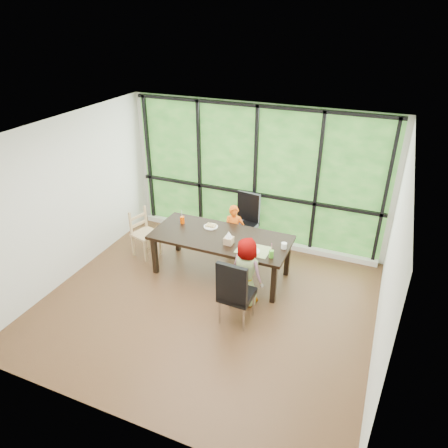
# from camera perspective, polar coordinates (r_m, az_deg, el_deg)

# --- Properties ---
(ground) EXTENTS (5.00, 5.00, 0.00)m
(ground) POSITION_cam_1_polar(r_m,az_deg,el_deg) (6.63, -2.33, -10.91)
(ground) COLOR black
(ground) RESTS_ON ground
(back_wall) EXTENTS (5.00, 0.00, 5.00)m
(back_wall) POSITION_cam_1_polar(r_m,az_deg,el_deg) (7.79, 4.47, 6.70)
(back_wall) COLOR silver
(back_wall) RESTS_ON ground
(foliage_backdrop) EXTENTS (4.80, 0.02, 2.65)m
(foliage_backdrop) POSITION_cam_1_polar(r_m,az_deg,el_deg) (7.77, 4.42, 6.65)
(foliage_backdrop) COLOR #204D1B
(foliage_backdrop) RESTS_ON back_wall
(window_mullions) EXTENTS (4.80, 0.06, 2.65)m
(window_mullions) POSITION_cam_1_polar(r_m,az_deg,el_deg) (7.73, 4.33, 6.55)
(window_mullions) COLOR black
(window_mullions) RESTS_ON back_wall
(window_sill) EXTENTS (4.80, 0.12, 0.10)m
(window_sill) POSITION_cam_1_polar(r_m,az_deg,el_deg) (8.26, 3.92, -1.97)
(window_sill) COLOR silver
(window_sill) RESTS_ON ground
(dining_table) EXTENTS (2.41, 1.22, 0.75)m
(dining_table) POSITION_cam_1_polar(r_m,az_deg,el_deg) (7.09, -0.44, -4.33)
(dining_table) COLOR black
(dining_table) RESTS_ON ground
(chair_window_leather) EXTENTS (0.52, 0.52, 1.08)m
(chair_window_leather) POSITION_cam_1_polar(r_m,az_deg,el_deg) (7.79, 2.72, 0.23)
(chair_window_leather) COLOR black
(chair_window_leather) RESTS_ON ground
(chair_interior_leather) EXTENTS (0.48, 0.48, 1.08)m
(chair_interior_leather) POSITION_cam_1_polar(r_m,az_deg,el_deg) (6.00, 1.82, -9.16)
(chair_interior_leather) COLOR black
(chair_interior_leather) RESTS_ON ground
(chair_end_beech) EXTENTS (0.50, 0.51, 0.90)m
(chair_end_beech) POSITION_cam_1_polar(r_m,az_deg,el_deg) (7.71, -10.82, -1.34)
(chair_end_beech) COLOR tan
(chair_end_beech) RESTS_ON ground
(child_toddler) EXTENTS (0.43, 0.33, 1.03)m
(child_toddler) POSITION_cam_1_polar(r_m,az_deg,el_deg) (7.50, 1.40, -1.11)
(child_toddler) COLOR #E1530C
(child_toddler) RESTS_ON ground
(child_older) EXTENTS (0.64, 0.51, 1.14)m
(child_older) POSITION_cam_1_polar(r_m,az_deg,el_deg) (6.33, 3.30, -6.67)
(child_older) COLOR slate
(child_older) RESTS_ON ground
(placemat) EXTENTS (0.52, 0.38, 0.01)m
(placemat) POSITION_cam_1_polar(r_m,az_deg,el_deg) (6.53, 4.06, -3.59)
(placemat) COLOR tan
(placemat) RESTS_ON dining_table
(plate_far) EXTENTS (0.25, 0.25, 0.02)m
(plate_far) POSITION_cam_1_polar(r_m,az_deg,el_deg) (7.18, -1.84, -0.37)
(plate_far) COLOR white
(plate_far) RESTS_ON dining_table
(plate_near) EXTENTS (0.22, 0.22, 0.01)m
(plate_near) POSITION_cam_1_polar(r_m,az_deg,el_deg) (6.49, 4.02, -3.77)
(plate_near) COLOR white
(plate_near) RESTS_ON dining_table
(orange_cup) EXTENTS (0.08, 0.08, 0.12)m
(orange_cup) POSITION_cam_1_polar(r_m,az_deg,el_deg) (7.32, -5.80, 0.57)
(orange_cup) COLOR #E94A00
(orange_cup) RESTS_ON dining_table
(green_cup) EXTENTS (0.08, 0.08, 0.12)m
(green_cup) POSITION_cam_1_polar(r_m,az_deg,el_deg) (6.34, 6.56, -4.13)
(green_cup) COLOR #55AF2E
(green_cup) RESTS_ON dining_table
(white_mug) EXTENTS (0.09, 0.09, 0.09)m
(white_mug) POSITION_cam_1_polar(r_m,az_deg,el_deg) (6.60, 8.32, -2.99)
(white_mug) COLOR white
(white_mug) RESTS_ON dining_table
(tissue_box) EXTENTS (0.14, 0.14, 0.12)m
(tissue_box) POSITION_cam_1_polar(r_m,az_deg,el_deg) (6.65, 0.66, -2.31)
(tissue_box) COLOR tan
(tissue_box) RESTS_ON dining_table
(crepe_rolls_far) EXTENTS (0.20, 0.12, 0.04)m
(crepe_rolls_far) POSITION_cam_1_polar(r_m,az_deg,el_deg) (7.16, -1.84, -0.18)
(crepe_rolls_far) COLOR tan
(crepe_rolls_far) RESTS_ON plate_far
(crepe_rolls_near) EXTENTS (0.10, 0.12, 0.04)m
(crepe_rolls_near) POSITION_cam_1_polar(r_m,az_deg,el_deg) (6.47, 4.02, -3.58)
(crepe_rolls_near) COLOR tan
(crepe_rolls_near) RESTS_ON plate_near
(straw_white) EXTENTS (0.01, 0.04, 0.20)m
(straw_white) POSITION_cam_1_polar(r_m,az_deg,el_deg) (7.27, -5.84, 1.29)
(straw_white) COLOR white
(straw_white) RESTS_ON orange_cup
(straw_pink) EXTENTS (0.01, 0.04, 0.20)m
(straw_pink) POSITION_cam_1_polar(r_m,az_deg,el_deg) (6.29, 6.61, -3.35)
(straw_pink) COLOR pink
(straw_pink) RESTS_ON green_cup
(tissue) EXTENTS (0.12, 0.12, 0.11)m
(tissue) POSITION_cam_1_polar(r_m,az_deg,el_deg) (6.59, 0.66, -1.44)
(tissue) COLOR white
(tissue) RESTS_ON tissue_box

